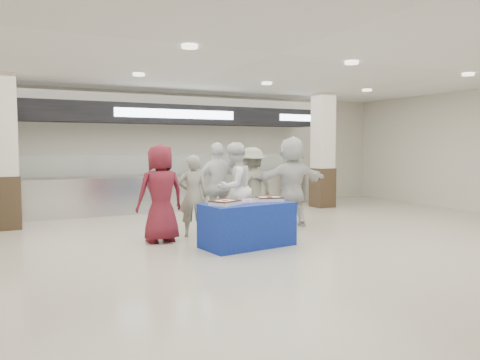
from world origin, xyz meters
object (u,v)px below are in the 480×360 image
civilian_maroon (161,193)px  sheet_cake_right (269,198)px  soldier_a (193,196)px  chef_short (218,187)px  chef_tall (234,188)px  display_table (247,225)px  civilian_white (291,182)px  sheet_cake_left (225,202)px  soldier_b (252,187)px  cupcake_tray (246,201)px

civilian_maroon → sheet_cake_right: bearing=146.0°
sheet_cake_right → soldier_a: (-0.98, 1.19, -0.02)m
chef_short → chef_tall: bearing=119.2°
display_table → soldier_a: soldier_a is taller
civilian_white → display_table: bearing=42.6°
display_table → sheet_cake_left: bearing=-178.0°
sheet_cake_left → sheet_cake_right: size_ratio=1.09×
sheet_cake_left → civilian_white: civilian_white is taller
display_table → civilian_maroon: 1.67m
sheet_cake_left → chef_short: size_ratio=0.31×
chef_tall → civilian_white: (1.46, 0.21, 0.07)m
sheet_cake_left → soldier_b: 2.39m
civilian_maroon → display_table: bearing=135.5°
chef_short → display_table: bearing=90.6°
sheet_cake_left → cupcake_tray: 0.48m
cupcake_tray → soldier_b: bearing=59.6°
civilian_maroon → chef_tall: chef_tall is taller
civilian_maroon → civilian_white: size_ratio=0.91×
sheet_cake_right → soldier_b: 1.81m
sheet_cake_right → civilian_maroon: 1.94m
cupcake_tray → civilian_maroon: (-1.22, 0.98, 0.10)m
sheet_cake_right → chef_short: 1.55m
sheet_cake_left → sheet_cake_right: (0.93, 0.15, -0.00)m
sheet_cake_left → soldier_a: 1.34m
soldier_b → sheet_cake_left: bearing=36.6°
display_table → soldier_a: 1.42m
display_table → sheet_cake_right: size_ratio=3.04×
display_table → soldier_a: bearing=104.4°
display_table → chef_short: (0.15, 1.59, 0.52)m
civilian_white → chef_tall: bearing=12.5°
display_table → civilian_white: civilian_white is taller
civilian_maroon → chef_tall: size_ratio=0.98×
display_table → chef_short: bearing=76.7°
display_table → chef_tall: 1.34m
chef_tall → soldier_b: chef_tall is taller
sheet_cake_right → chef_short: chef_short is taller
chef_tall → civilian_white: 1.48m
cupcake_tray → sheet_cake_right: bearing=3.4°
soldier_a → soldier_b: soldier_b is taller
sheet_cake_right → soldier_b: size_ratio=0.30×
sheet_cake_right → cupcake_tray: sheet_cake_right is taller
sheet_cake_right → civilian_white: (1.31, 1.34, 0.16)m
display_table → civilian_maroon: size_ratio=0.88×
sheet_cake_left → cupcake_tray: size_ratio=1.35×
chef_tall → chef_short: 0.42m
cupcake_tray → soldier_a: 1.32m
cupcake_tray → chef_tall: (0.32, 1.16, 0.11)m
chef_tall → civilian_white: bearing=163.3°
chef_tall → display_table: bearing=50.1°
chef_short → civilian_white: civilian_white is taller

